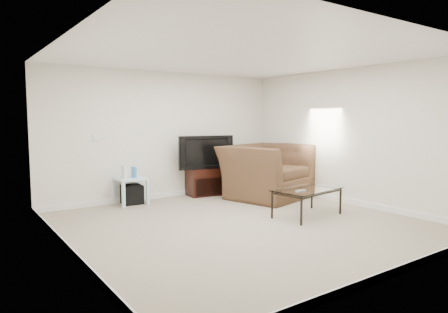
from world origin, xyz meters
TOP-DOWN VIEW (x-y plane):
  - floor at (0.00, 0.00)m, footprint 5.00×5.00m
  - ceiling at (0.00, 0.00)m, footprint 5.00×5.00m
  - wall_back at (0.00, 2.50)m, footprint 5.00×0.02m
  - wall_left at (-2.50, 0.00)m, footprint 0.02×5.00m
  - wall_right at (2.50, 0.00)m, footprint 0.02×5.00m
  - plate_back at (-1.40, 2.49)m, footprint 0.12×0.02m
  - plate_right_switch at (2.49, 1.60)m, footprint 0.02×0.09m
  - plate_right_outlet at (2.49, 1.30)m, footprint 0.02×0.08m
  - tv_stand at (0.72, 2.26)m, footprint 0.72×0.54m
  - dvd_player at (0.72, 2.22)m, footprint 0.42×0.31m
  - television at (0.72, 2.23)m, footprint 1.11×0.39m
  - side_table at (-0.86, 2.28)m, footprint 0.53×0.53m
  - subwoofer at (-0.82, 2.30)m, footprint 0.37×0.37m
  - game_console at (-0.98, 2.26)m, footprint 0.06×0.17m
  - game_case at (-0.79, 2.26)m, footprint 0.06×0.15m
  - recliner at (1.64, 1.33)m, footprint 1.85×1.45m
  - coffee_table at (1.15, -0.23)m, footprint 1.22×0.79m
  - remote at (0.90, -0.32)m, footprint 0.18×0.06m

SIDE VIEW (x-z plane):
  - floor at x=0.00m, z-range 0.00..0.00m
  - subwoofer at x=-0.82m, z-range 0.00..0.35m
  - coffee_table at x=1.15m, z-range 0.00..0.45m
  - side_table at x=-0.86m, z-range 0.00..0.50m
  - tv_stand at x=0.72m, z-range 0.00..0.56m
  - plate_right_outlet at x=2.49m, z-range 0.24..0.36m
  - remote at x=0.90m, z-range 0.45..0.47m
  - dvd_player at x=0.72m, z-range 0.44..0.50m
  - game_case at x=-0.79m, z-range 0.50..0.70m
  - game_console at x=-0.98m, z-range 0.50..0.73m
  - recliner at x=1.64m, z-range 0.00..1.42m
  - television at x=0.72m, z-range 0.56..1.24m
  - wall_back at x=0.00m, z-range 0.00..2.50m
  - wall_left at x=-2.50m, z-range 0.00..2.50m
  - wall_right at x=2.50m, z-range 0.00..2.50m
  - plate_back at x=-1.40m, z-range 1.19..1.31m
  - plate_right_switch at x=2.49m, z-range 1.19..1.31m
  - ceiling at x=0.00m, z-range 2.50..2.50m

